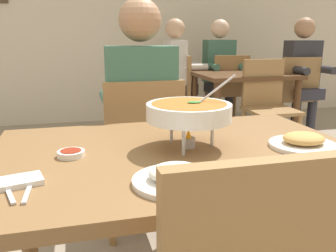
{
  "coord_description": "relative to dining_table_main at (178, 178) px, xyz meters",
  "views": [
    {
      "loc": [
        -0.34,
        -1.16,
        1.12
      ],
      "look_at": [
        0.0,
        0.15,
        0.78
      ],
      "focal_mm": 38.48,
      "sensor_mm": 36.0,
      "label": 1
    }
  ],
  "objects": [
    {
      "name": "napkin_folded",
      "position": [
        -0.5,
        -0.18,
        0.11
      ],
      "size": [
        0.14,
        0.11,
        0.02
      ],
      "primitive_type": "cube",
      "rotation": [
        0.0,
        0.0,
        0.24
      ],
      "color": "white",
      "rests_on": "dining_table_main"
    },
    {
      "name": "chair_bg_corner",
      "position": [
        1.44,
        1.91,
        -0.12
      ],
      "size": [
        0.45,
        0.45,
        0.9
      ],
      "color": "olive",
      "rests_on": "ground_plane"
    },
    {
      "name": "dining_table_far",
      "position": [
        1.41,
        2.37,
        -0.02
      ],
      "size": [
        1.0,
        0.8,
        0.73
      ],
      "color": "#51331C",
      "rests_on": "ground_plane"
    },
    {
      "name": "chair_diner_main",
      "position": [
        -0.0,
        0.73,
        -0.12
      ],
      "size": [
        0.44,
        0.44,
        0.9
      ],
      "color": "olive",
      "rests_on": "ground_plane"
    },
    {
      "name": "diner_main",
      "position": [
        0.0,
        0.76,
        0.12
      ],
      "size": [
        0.4,
        0.45,
        1.31
      ],
      "color": "#2D2D38",
      "rests_on": "ground_plane"
    },
    {
      "name": "patron_bg_middle",
      "position": [
        0.84,
        2.93,
        0.12
      ],
      "size": [
        0.45,
        0.4,
        1.31
      ],
      "color": "#2D2D38",
      "rests_on": "ground_plane"
    },
    {
      "name": "chair_bg_right",
      "position": [
        1.44,
        2.83,
        -0.12
      ],
      "size": [
        0.48,
        0.48,
        0.9
      ],
      "color": "olive",
      "rests_on": "ground_plane"
    },
    {
      "name": "cafe_rear_partition",
      "position": [
        0.0,
        3.72,
        0.87
      ],
      "size": [
        10.0,
        0.1,
        3.0
      ],
      "primitive_type": "cube",
      "color": "beige",
      "rests_on": "ground_plane"
    },
    {
      "name": "chair_bg_middle",
      "position": [
        0.82,
        2.9,
        -0.12
      ],
      "size": [
        0.48,
        0.48,
        0.9
      ],
      "color": "olive",
      "rests_on": "ground_plane"
    },
    {
      "name": "dining_table_main",
      "position": [
        0.0,
        0.0,
        0.0
      ],
      "size": [
        1.28,
        0.89,
        0.73
      ],
      "color": "brown",
      "rests_on": "ground_plane"
    },
    {
      "name": "patron_bg_right",
      "position": [
        1.37,
        2.95,
        0.12
      ],
      "size": [
        0.4,
        0.45,
        1.31
      ],
      "color": "#2D2D38",
      "rests_on": "ground_plane"
    },
    {
      "name": "rice_plate",
      "position": [
        -0.09,
        -0.28,
        0.12
      ],
      "size": [
        0.24,
        0.24,
        0.06
      ],
      "color": "white",
      "rests_on": "dining_table_main"
    },
    {
      "name": "spoon_utensil",
      "position": [
        -0.47,
        -0.23,
        0.11
      ],
      "size": [
        0.02,
        0.17,
        0.01
      ],
      "primitive_type": "cube",
      "rotation": [
        0.0,
        0.0,
        -0.03
      ],
      "color": "silver",
      "rests_on": "dining_table_main"
    },
    {
      "name": "curry_bowl",
      "position": [
        0.04,
        0.02,
        0.23
      ],
      "size": [
        0.33,
        0.3,
        0.26
      ],
      "color": "silver",
      "rests_on": "dining_table_main"
    },
    {
      "name": "appetizer_plate",
      "position": [
        0.44,
        -0.08,
        0.12
      ],
      "size": [
        0.24,
        0.24,
        0.06
      ],
      "color": "white",
      "rests_on": "dining_table_main"
    },
    {
      "name": "sauce_dish",
      "position": [
        -0.37,
        0.02,
        0.12
      ],
      "size": [
        0.09,
        0.09,
        0.02
      ],
      "color": "white",
      "rests_on": "dining_table_main"
    },
    {
      "name": "patron_bg_left",
      "position": [
        2.09,
        2.31,
        0.12
      ],
      "size": [
        0.4,
        0.45,
        1.31
      ],
      "color": "#2D2D38",
      "rests_on": "ground_plane"
    },
    {
      "name": "fork_utensil",
      "position": [
        -0.52,
        -0.23,
        0.11
      ],
      "size": [
        0.06,
        0.17,
        0.01
      ],
      "primitive_type": "cube",
      "rotation": [
        0.0,
        0.0,
        0.29
      ],
      "color": "silver",
      "rests_on": "dining_table_main"
    },
    {
      "name": "chair_bg_left",
      "position": [
        2.01,
        2.32,
        -0.12
      ],
      "size": [
        0.49,
        0.49,
        0.9
      ],
      "color": "olive",
      "rests_on": "ground_plane"
    }
  ]
}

